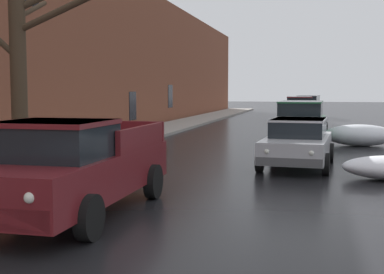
# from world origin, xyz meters

# --- Properties ---
(left_sidewalk_slab) EXTENTS (2.78, 80.00, 0.14)m
(left_sidewalk_slab) POSITION_xyz_m (-6.03, 18.00, 0.07)
(left_sidewalk_slab) COLOR gray
(left_sidewalk_slab) RESTS_ON ground
(brick_townhouse_facade) EXTENTS (0.63, 80.00, 8.37)m
(brick_townhouse_facade) POSITION_xyz_m (-7.92, 18.00, 4.18)
(brick_townhouse_facade) COLOR brown
(brick_townhouse_facade) RESTS_ON ground
(snow_bank_near_corner_left) EXTENTS (1.89, 0.96, 0.88)m
(snow_bank_near_corner_left) POSITION_xyz_m (-4.26, 11.59, 0.41)
(snow_bank_near_corner_left) COLOR white
(snow_bank_near_corner_left) RESTS_ON ground
(snow_bank_near_corner_right) EXTENTS (2.89, 1.49, 0.87)m
(snow_bank_near_corner_right) POSITION_xyz_m (4.20, 20.36, 0.43)
(snow_bank_near_corner_right) COLOR white
(snow_bank_near_corner_right) RESTS_ON ground
(bare_tree_second_along_sidewalk) EXTENTS (3.32, 2.53, 5.38)m
(bare_tree_second_along_sidewalk) POSITION_xyz_m (-4.73, 10.07, 2.95)
(bare_tree_second_along_sidewalk) COLOR #423323
(bare_tree_second_along_sidewalk) RESTS_ON ground
(pickup_truck_maroon_approaching_near_lane) EXTENTS (2.23, 5.34, 1.76)m
(pickup_truck_maroon_approaching_near_lane) POSITION_xyz_m (-1.82, 6.88, 0.88)
(pickup_truck_maroon_approaching_near_lane) COLOR maroon
(pickup_truck_maroon_approaching_near_lane) RESTS_ON ground
(sedan_silver_parked_kerbside_close) EXTENTS (2.19, 4.49, 1.42)m
(sedan_silver_parked_kerbside_close) POSITION_xyz_m (1.95, 13.95, 0.75)
(sedan_silver_parked_kerbside_close) COLOR #B7B7BC
(sedan_silver_parked_kerbside_close) RESTS_ON ground
(suv_green_parked_kerbside_mid) EXTENTS (2.21, 4.70, 1.82)m
(suv_green_parked_kerbside_mid) POSITION_xyz_m (1.86, 19.89, 0.99)
(suv_green_parked_kerbside_mid) COLOR #1E5633
(suv_green_parked_kerbside_mid) RESTS_ON ground
(sedan_black_parked_far_down_block) EXTENTS (2.21, 4.48, 1.42)m
(sedan_black_parked_far_down_block) POSITION_xyz_m (1.94, 27.68, 0.75)
(sedan_black_parked_far_down_block) COLOR black
(sedan_black_parked_far_down_block) RESTS_ON ground
(suv_maroon_queued_behind_truck) EXTENTS (2.27, 4.84, 1.82)m
(suv_maroon_queued_behind_truck) POSITION_xyz_m (1.30, 34.61, 0.99)
(suv_maroon_queued_behind_truck) COLOR maroon
(suv_maroon_queued_behind_truck) RESTS_ON ground
(suv_grey_at_far_intersection) EXTENTS (2.30, 4.61, 1.82)m
(suv_grey_at_far_intersection) POSITION_xyz_m (1.81, 41.78, 0.99)
(suv_grey_at_far_intersection) COLOR slate
(suv_grey_at_far_intersection) RESTS_ON ground
(fire_hydrant) EXTENTS (0.42, 0.22, 0.71)m
(fire_hydrant) POSITION_xyz_m (-4.15, 8.24, 0.36)
(fire_hydrant) COLOR red
(fire_hydrant) RESTS_ON ground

